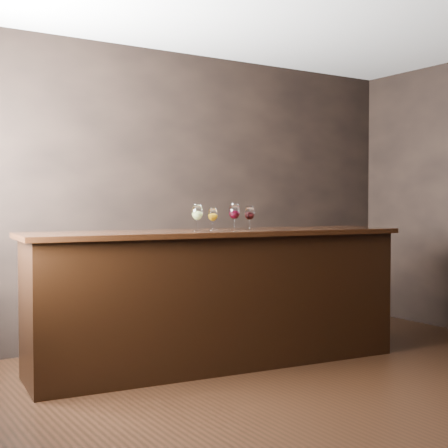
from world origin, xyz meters
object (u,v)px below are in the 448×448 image
back_bar_shelf (157,300)px  glass_white (197,213)px  glass_amber (213,215)px  glass_red_a (234,212)px  bar_counter (218,300)px  glass_red_b (250,213)px

back_bar_shelf → glass_white: glass_white is taller
back_bar_shelf → glass_white: 1.22m
glass_amber → back_bar_shelf: bearing=95.1°
back_bar_shelf → glass_amber: (0.08, -0.87, 0.81)m
glass_red_a → bar_counter: bearing=174.8°
back_bar_shelf → glass_red_b: size_ratio=11.83×
back_bar_shelf → glass_white: (-0.08, -0.89, 0.82)m
back_bar_shelf → glass_white: size_ratio=11.05×
glass_white → glass_red_a: (0.34, -0.03, 0.00)m
glass_white → glass_red_a: 0.34m
back_bar_shelf → glass_white: bearing=-95.0°
back_bar_shelf → glass_red_b: bearing=-66.2°
glass_red_a → glass_white: bearing=175.6°
glass_red_a → glass_red_b: 0.15m
glass_white → back_bar_shelf: bearing=85.0°
glass_red_b → back_bar_shelf: bearing=113.8°
bar_counter → glass_red_a: 0.74m
glass_white → glass_amber: (0.16, 0.02, -0.02)m
bar_counter → glass_red_a: (0.15, -0.01, 0.72)m
bar_counter → glass_amber: size_ratio=16.39×
glass_white → glass_red_b: glass_white is taller
glass_white → glass_amber: glass_white is taller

